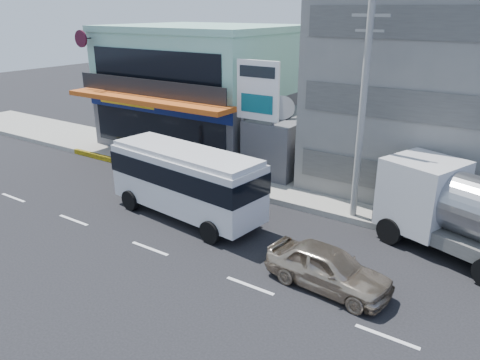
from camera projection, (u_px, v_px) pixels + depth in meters
The scene contains 10 objects.
ground at pixel (150, 249), 19.58m from camera, with size 120.00×120.00×0.00m, color black.
sidewalk at pixel (349, 199), 24.29m from camera, with size 70.00×5.00×0.30m, color gray.
shop_building at pixel (204, 90), 33.25m from camera, with size 12.40×11.70×8.00m.
gap_structure at pixel (288, 144), 28.31m from camera, with size 3.00×6.00×3.50m, color #444348.
satellite_dish at pixel (281, 117), 26.90m from camera, with size 1.50×1.50×0.15m, color slate.
billboard at pixel (258, 97), 25.30m from camera, with size 2.60×0.18×6.90m.
utility_pole_near at pixel (362, 113), 20.40m from camera, with size 1.60×0.30×10.00m.
minibus at pixel (186, 177), 21.92m from camera, with size 8.25×3.50×3.36m.
sedan at pixel (328, 268), 16.62m from camera, with size 1.86×4.62×1.57m, color tan.
motorcycle_rider at pixel (156, 164), 27.75m from camera, with size 1.86×1.13×2.26m.
Camera 1 is at (12.86, -12.28, 9.47)m, focal length 35.00 mm.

